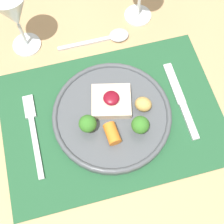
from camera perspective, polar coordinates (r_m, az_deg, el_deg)
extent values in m
plane|color=#4C4742|center=(1.46, -0.01, -12.59)|extent=(8.00, 8.00, 0.00)
cube|color=tan|center=(0.73, -0.02, -1.49)|extent=(1.32, 1.16, 0.03)
cylinder|color=tan|center=(1.47, 18.30, 16.56)|extent=(0.06, 0.06, 0.74)
cube|color=#235633|center=(0.72, -0.02, -1.00)|extent=(0.50, 0.35, 0.00)
cylinder|color=#4C5156|center=(0.71, 0.00, -0.38)|extent=(0.27, 0.27, 0.02)
torus|color=#4C5156|center=(0.70, 0.00, -0.13)|extent=(0.27, 0.27, 0.01)
cube|color=beige|center=(0.70, -0.14, 1.98)|extent=(0.10, 0.10, 0.02)
ellipsoid|color=maroon|center=(0.69, -0.14, 2.59)|extent=(0.04, 0.04, 0.01)
cylinder|color=#84B256|center=(0.68, -4.34, -2.82)|extent=(0.01, 0.01, 0.02)
sphere|color=#387A28|center=(0.66, -4.48, -2.14)|extent=(0.04, 0.04, 0.04)
cylinder|color=#84B256|center=(0.68, 5.03, -3.03)|extent=(0.01, 0.01, 0.02)
sphere|color=#387A28|center=(0.66, 5.19, -2.35)|extent=(0.04, 0.04, 0.04)
cylinder|color=orange|center=(0.67, 0.02, -3.96)|extent=(0.03, 0.05, 0.03)
ellipsoid|color=tan|center=(0.70, 5.69, 1.57)|extent=(0.05, 0.05, 0.03)
cube|color=silver|center=(0.71, -13.67, -6.27)|extent=(0.01, 0.15, 0.01)
cube|color=silver|center=(0.75, -14.88, 0.94)|extent=(0.02, 0.06, 0.01)
cube|color=silver|center=(0.73, 13.90, -1.64)|extent=(0.02, 0.09, 0.01)
cube|color=silver|center=(0.76, 11.32, 5.15)|extent=(0.02, 0.11, 0.00)
cube|color=silver|center=(0.82, -5.01, 12.39)|extent=(0.14, 0.01, 0.01)
ellipsoid|color=silver|center=(0.82, 1.29, 13.89)|extent=(0.05, 0.04, 0.01)
cylinder|color=white|center=(0.87, 4.72, 17.18)|extent=(0.07, 0.07, 0.01)
cylinder|color=white|center=(0.84, 4.94, 18.92)|extent=(0.01, 0.01, 0.07)
cylinder|color=white|center=(0.84, -15.28, 11.79)|extent=(0.07, 0.07, 0.01)
cylinder|color=white|center=(0.81, -16.00, 13.42)|extent=(0.01, 0.01, 0.08)
cone|color=white|center=(0.75, -17.74, 17.31)|extent=(0.08, 0.08, 0.10)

